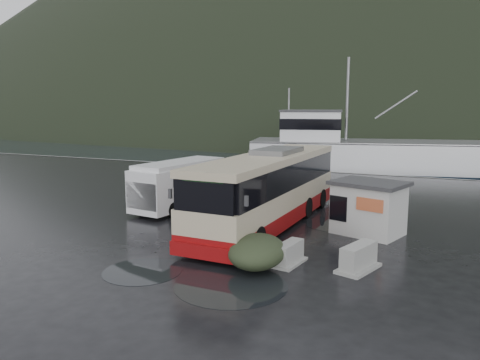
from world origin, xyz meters
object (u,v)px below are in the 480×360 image
at_px(white_van, 181,208).
at_px(waste_bin_right, 245,245).
at_px(ticket_kiosk, 367,234).
at_px(waste_bin_left, 221,238).
at_px(jersey_barrier_b, 358,270).
at_px(jersey_barrier_a, 289,264).
at_px(coach_bus, 269,224).
at_px(fishing_trawler, 381,164).
at_px(dome_tent, 257,266).

height_order(white_van, waste_bin_right, white_van).
relative_size(waste_bin_right, ticket_kiosk, 0.54).
height_order(waste_bin_left, jersey_barrier_b, waste_bin_left).
bearing_deg(jersey_barrier_b, jersey_barrier_a, -171.52).
bearing_deg(jersey_barrier_b, white_van, 150.54).
bearing_deg(white_van, coach_bus, -5.67).
relative_size(ticket_kiosk, jersey_barrier_b, 1.66).
relative_size(jersey_barrier_b, fishing_trawler, 0.06).
relative_size(coach_bus, jersey_barrier_a, 8.03).
relative_size(waste_bin_right, jersey_barrier_b, 0.90).
height_order(dome_tent, fishing_trawler, fishing_trawler).
bearing_deg(dome_tent, waste_bin_right, 122.17).
bearing_deg(waste_bin_right, coach_bus, 94.57).
height_order(ticket_kiosk, jersey_barrier_b, ticket_kiosk).
relative_size(coach_bus, ticket_kiosk, 4.22).
height_order(white_van, fishing_trawler, fishing_trawler).
relative_size(dome_tent, fishing_trawler, 0.10).
bearing_deg(dome_tent, white_van, 135.84).
distance_m(coach_bus, waste_bin_right, 3.43).
bearing_deg(coach_bus, ticket_kiosk, 4.65).
bearing_deg(coach_bus, jersey_barrier_a, -60.55).
distance_m(coach_bus, jersey_barrier_b, 6.55).
distance_m(white_van, ticket_kiosk, 9.92).
xyz_separation_m(waste_bin_right, fishing_trawler, (1.61, 28.85, 0.00)).
bearing_deg(jersey_barrier_b, waste_bin_right, 167.12).
height_order(waste_bin_left, jersey_barrier_a, waste_bin_left).
xyz_separation_m(ticket_kiosk, jersey_barrier_b, (0.39, -4.66, 0.00)).
xyz_separation_m(waste_bin_right, dome_tent, (1.30, -2.07, 0.00)).
distance_m(jersey_barrier_b, fishing_trawler, 30.03).
bearing_deg(coach_bus, jersey_barrier_b, -40.85).
xyz_separation_m(dome_tent, jersey_barrier_b, (3.22, 1.03, 0.00)).
distance_m(dome_tent, ticket_kiosk, 6.35).
bearing_deg(jersey_barrier_a, coach_bus, 117.44).
bearing_deg(jersey_barrier_b, coach_bus, 137.14).
bearing_deg(waste_bin_right, white_van, 140.29).
relative_size(white_van, waste_bin_left, 4.64).
height_order(waste_bin_left, waste_bin_right, waste_bin_right).
distance_m(waste_bin_left, fishing_trawler, 28.45).
distance_m(white_van, dome_tent, 9.79).
bearing_deg(fishing_trawler, jersey_barrier_b, -96.47).
bearing_deg(jersey_barrier_b, fishing_trawler, 95.58).
bearing_deg(white_van, dome_tent, -36.04).
xyz_separation_m(waste_bin_left, ticket_kiosk, (5.45, 3.07, 0.00)).
height_order(white_van, jersey_barrier_b, white_van).
distance_m(waste_bin_left, dome_tent, 3.70).
height_order(waste_bin_left, ticket_kiosk, ticket_kiosk).
height_order(coach_bus, dome_tent, coach_bus).
height_order(ticket_kiosk, fishing_trawler, fishing_trawler).
relative_size(waste_bin_left, jersey_barrier_b, 0.75).
xyz_separation_m(coach_bus, jersey_barrier_a, (2.49, -4.80, 0.00)).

